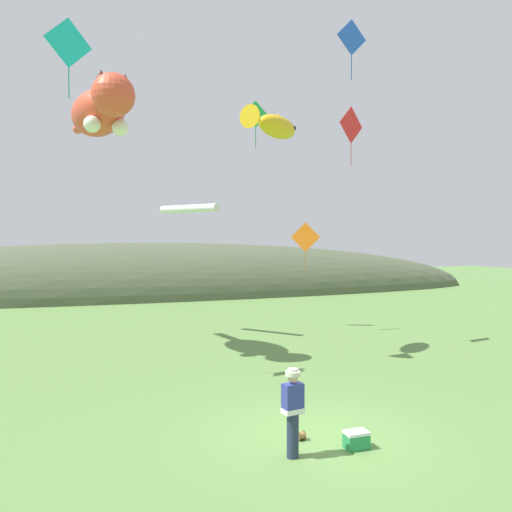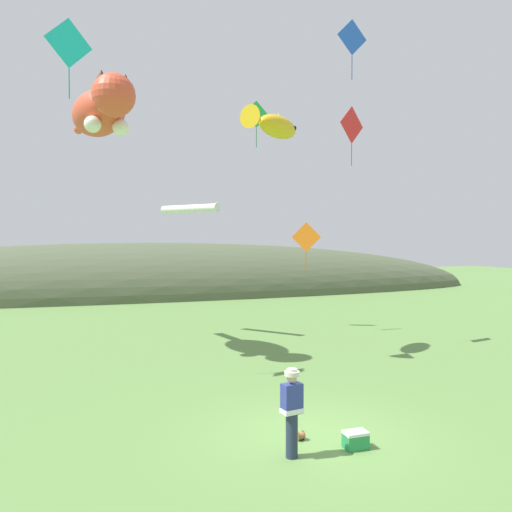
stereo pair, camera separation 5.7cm
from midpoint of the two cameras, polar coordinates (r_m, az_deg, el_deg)
name	(u,v)px [view 2 (the right image)]	position (r m, az deg, el deg)	size (l,w,h in m)	color
ground_plane	(315,436)	(11.76, 6.86, -19.74)	(120.00, 120.00, 0.00)	#5B8442
distant_hill_ridge	(148,295)	(41.21, -12.16, -4.33)	(61.17, 11.71, 8.37)	#4C563D
festival_attendant	(292,410)	(10.36, 4.28, -17.13)	(0.46, 0.33, 1.77)	#232D47
kite_spool	(300,436)	(11.47, 5.25, -19.75)	(0.15, 0.20, 0.20)	olive
picnic_cooler	(356,440)	(11.19, 11.46, -19.90)	(0.49, 0.33, 0.36)	#268C4C
kite_giant_cat	(101,111)	(19.97, -17.17, 15.54)	(2.50, 6.32, 1.94)	#E04C33
kite_fish_windsock	(273,125)	(19.11, 2.06, 14.74)	(2.94, 2.59, 0.95)	gold
kite_tube_streamer	(190,209)	(22.95, -7.48, 5.39)	(2.31, 2.73, 0.44)	white
kite_diamond_blue	(352,38)	(20.63, 11.01, 23.30)	(1.33, 0.18, 2.23)	blue
kite_diamond_teal	(69,43)	(16.96, -20.52, 21.79)	(1.34, 0.65, 2.38)	#19BFBF
kite_diamond_red	(352,125)	(21.30, 10.96, 14.47)	(1.39, 0.62, 2.41)	red
kite_diamond_orange	(306,237)	(24.95, 5.83, 2.14)	(1.24, 0.83, 2.38)	orange
kite_diamond_green	(256,115)	(23.65, 0.11, 15.86)	(1.23, 0.09, 2.13)	green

